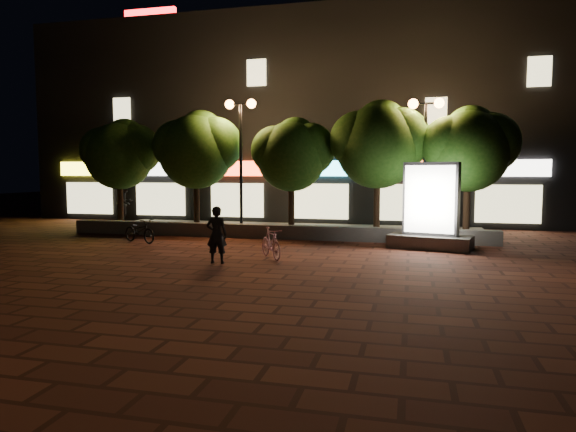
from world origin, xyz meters
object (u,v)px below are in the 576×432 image
(ad_kiosk, at_px, (431,214))
(scooter_pink, at_px, (271,243))
(street_lamp_right, at_px, (425,131))
(tree_mid, at_px, (293,152))
(rider, at_px, (217,235))
(tree_right, at_px, (379,142))
(scooter_parked, at_px, (140,231))
(tree_left, at_px, (198,147))
(tree_far_left, at_px, (121,152))
(pedestrian, at_px, (125,203))
(street_lamp_left, at_px, (241,131))
(tree_far_right, at_px, (470,146))

(ad_kiosk, xyz_separation_m, scooter_pink, (-4.42, -3.13, -0.67))
(street_lamp_right, relative_size, ad_kiosk, 1.80)
(tree_mid, bearing_deg, rider, -94.39)
(tree_right, bearing_deg, scooter_parked, -155.28)
(tree_mid, xyz_separation_m, scooter_parked, (-4.59, -3.64, -2.80))
(tree_left, xyz_separation_m, street_lamp_right, (8.95, -0.26, 0.45))
(scooter_pink, bearing_deg, tree_far_left, 109.58)
(tree_far_left, height_order, ad_kiosk, tree_far_left)
(tree_mid, height_order, ad_kiosk, tree_mid)
(tree_far_left, distance_m, pedestrian, 2.54)
(street_lamp_right, bearing_deg, tree_left, 178.32)
(tree_left, relative_size, street_lamp_left, 0.94)
(tree_far_left, bearing_deg, pedestrian, 116.49)
(pedestrian, bearing_deg, tree_right, -91.10)
(tree_far_right, relative_size, street_lamp_right, 0.96)
(tree_far_right, height_order, pedestrian, tree_far_right)
(tree_far_left, height_order, tree_left, tree_left)
(tree_mid, xyz_separation_m, street_lamp_left, (-2.05, -0.26, 0.81))
(ad_kiosk, distance_m, rider, 7.01)
(street_lamp_right, bearing_deg, tree_far_left, 178.79)
(ad_kiosk, height_order, scooter_parked, ad_kiosk)
(tree_far_left, bearing_deg, scooter_parked, -51.38)
(tree_mid, relative_size, rider, 2.93)
(tree_right, height_order, ad_kiosk, tree_right)
(tree_mid, relative_size, scooter_parked, 2.85)
(rider, bearing_deg, scooter_pink, -145.89)
(scooter_parked, bearing_deg, street_lamp_left, -13.69)
(scooter_pink, bearing_deg, street_lamp_right, 16.41)
(tree_left, relative_size, scooter_parked, 3.09)
(tree_mid, height_order, pedestrian, tree_mid)
(tree_far_right, xyz_separation_m, ad_kiosk, (-1.38, -2.57, -2.26))
(tree_left, distance_m, ad_kiosk, 9.76)
(tree_left, bearing_deg, tree_far_right, -0.00)
(scooter_pink, bearing_deg, street_lamp_left, 81.22)
(tree_far_right, xyz_separation_m, street_lamp_right, (-1.55, -0.26, 0.53))
(rider, bearing_deg, ad_kiosk, -149.41)
(tree_right, relative_size, ad_kiosk, 1.83)
(street_lamp_left, bearing_deg, tree_left, 172.30)
(scooter_parked, bearing_deg, ad_kiosk, -60.43)
(tree_left, xyz_separation_m, pedestrian, (-4.03, 1.07, -2.39))
(scooter_pink, xyz_separation_m, pedestrian, (-8.73, 6.77, 0.61))
(tree_far_right, height_order, ad_kiosk, tree_far_right)
(tree_mid, bearing_deg, tree_far_right, 0.00)
(tree_far_right, bearing_deg, scooter_parked, -161.86)
(scooter_parked, bearing_deg, tree_left, 13.98)
(tree_far_right, relative_size, pedestrian, 2.44)
(street_lamp_left, bearing_deg, ad_kiosk, -17.84)
(rider, distance_m, scooter_parked, 5.12)
(street_lamp_right, distance_m, scooter_parked, 10.70)
(street_lamp_left, height_order, scooter_parked, street_lamp_left)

